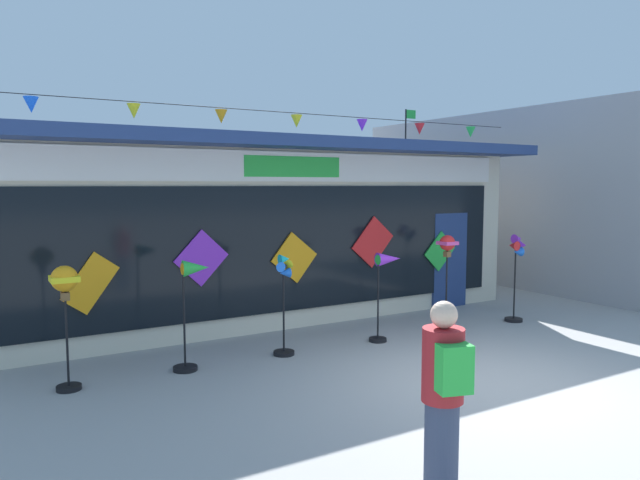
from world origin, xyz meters
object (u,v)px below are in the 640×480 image
Objects in this scene: wind_spinner_right at (447,265)px; wind_spinner_far_right at (517,262)px; kite_shop_building at (229,224)px; wind_spinner_left at (192,294)px; wind_spinner_center_right at (386,275)px; person_near_camera at (443,398)px; wind_spinner_far_left at (65,293)px; wind_spinner_center_left at (284,293)px.

wind_spinner_right is 1.02× the size of wind_spinner_far_right.
kite_shop_building is at bearing 130.15° from wind_spinner_far_right.
wind_spinner_right is at bearing -0.75° from wind_spinner_left.
wind_spinner_far_right is (6.20, -0.34, 0.06)m from wind_spinner_left.
wind_spinner_center_right is at bearing -176.48° from wind_spinner_right.
wind_spinner_right is at bearing 169.49° from wind_spinner_far_right.
person_near_camera is (0.57, -4.45, -0.19)m from wind_spinner_left.
wind_spinner_far_left is 1.02× the size of wind_spinner_left.
wind_spinner_far_left is 3.08m from wind_spinner_center_left.
kite_shop_building is 4.58m from wind_spinner_center_right.
wind_spinner_far_left reaches higher than wind_spinner_center_left.
wind_spinner_far_right reaches higher than wind_spinner_far_left.
wind_spinner_far_right is 6.98m from person_near_camera.
wind_spinner_far_right is at bearing -3.72° from wind_spinner_center_right.
wind_spinner_center_right is 5.08m from person_near_camera.
wind_spinner_right is (2.40, -4.35, -0.56)m from kite_shop_building.
wind_spinner_right reaches higher than wind_spinner_center_right.
wind_spinner_center_right is (3.27, -0.15, 0.03)m from wind_spinner_left.
person_near_camera reaches higher than wind_spinner_center_right.
kite_shop_building reaches higher than wind_spinner_far_right.
wind_spinner_center_right is at bearing 176.28° from wind_spinner_far_right.
kite_shop_building is at bearing 47.38° from wind_spinner_far_left.
wind_spinner_center_right is at bearing -104.74° from person_near_camera.
wind_spinner_right reaches higher than wind_spinner_far_right.
wind_spinner_center_left is at bearing -101.55° from kite_shop_building.
kite_shop_building is 5.00m from wind_spinner_right.
wind_spinner_center_right is 2.94m from wind_spinner_far_right.
wind_spinner_far_left is at bearing -132.62° from kite_shop_building.
wind_spinner_left is (1.65, 0.01, -0.18)m from wind_spinner_far_left.
wind_spinner_center_left is at bearing -2.42° from wind_spinner_left.
person_near_camera is at bearing -133.24° from wind_spinner_right.
wind_spinner_left is at bearing 0.28° from wind_spinner_far_left.
kite_shop_building is 4.91m from wind_spinner_left.
wind_spinner_left is 0.93× the size of wind_spinner_far_right.
wind_spinner_left is at bearing -118.26° from kite_shop_building.
person_near_camera is (-0.84, -4.39, -0.08)m from wind_spinner_center_left.
kite_shop_building is 8.94m from person_near_camera.
wind_spinner_left is (-2.30, -4.28, -0.65)m from kite_shop_building.
wind_spinner_right is at bearing -0.49° from wind_spinner_far_left.
wind_spinner_far_left is 1.08× the size of wind_spinner_center_right.
wind_spinner_right is (6.35, -0.05, -0.09)m from wind_spinner_far_left.
wind_spinner_left reaches higher than wind_spinner_center_right.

